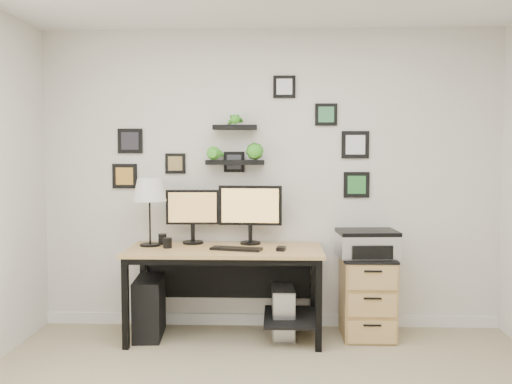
{
  "coord_description": "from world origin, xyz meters",
  "views": [
    {
      "loc": [
        0.05,
        -2.99,
        1.54
      ],
      "look_at": [
        -0.12,
        1.83,
        1.2
      ],
      "focal_mm": 40.0,
      "sensor_mm": 36.0,
      "label": 1
    }
  ],
  "objects_px": {
    "table_lamp": "(149,191)",
    "desk": "(229,262)",
    "mug": "(167,243)",
    "pc_tower_grey": "(283,312)",
    "file_cabinet": "(367,296)",
    "pc_tower_black": "(149,307)",
    "monitor_right": "(250,210)",
    "monitor_left": "(193,212)",
    "printer": "(367,243)"
  },
  "relations": [
    {
      "from": "table_lamp",
      "to": "desk",
      "type": "bearing_deg",
      "value": -5.46
    },
    {
      "from": "mug",
      "to": "pc_tower_grey",
      "type": "bearing_deg",
      "value": 4.49
    },
    {
      "from": "mug",
      "to": "file_cabinet",
      "type": "height_order",
      "value": "mug"
    },
    {
      "from": "table_lamp",
      "to": "pc_tower_grey",
      "type": "height_order",
      "value": "table_lamp"
    },
    {
      "from": "file_cabinet",
      "to": "pc_tower_black",
      "type": "bearing_deg",
      "value": -177.73
    },
    {
      "from": "pc_tower_black",
      "to": "monitor_right",
      "type": "bearing_deg",
      "value": 8.33
    },
    {
      "from": "desk",
      "to": "monitor_left",
      "type": "height_order",
      "value": "monitor_left"
    },
    {
      "from": "monitor_left",
      "to": "monitor_right",
      "type": "relative_size",
      "value": 0.86
    },
    {
      "from": "pc_tower_black",
      "to": "printer",
      "type": "bearing_deg",
      "value": -2.27
    },
    {
      "from": "desk",
      "to": "mug",
      "type": "bearing_deg",
      "value": -175.65
    },
    {
      "from": "desk",
      "to": "monitor_left",
      "type": "relative_size",
      "value": 3.44
    },
    {
      "from": "pc_tower_grey",
      "to": "desk",
      "type": "bearing_deg",
      "value": -175.36
    },
    {
      "from": "monitor_left",
      "to": "monitor_right",
      "type": "height_order",
      "value": "monitor_right"
    },
    {
      "from": "table_lamp",
      "to": "pc_tower_grey",
      "type": "relative_size",
      "value": 1.37
    },
    {
      "from": "pc_tower_black",
      "to": "pc_tower_grey",
      "type": "distance_m",
      "value": 1.12
    },
    {
      "from": "pc_tower_grey",
      "to": "printer",
      "type": "bearing_deg",
      "value": 2.13
    },
    {
      "from": "pc_tower_black",
      "to": "printer",
      "type": "height_order",
      "value": "printer"
    },
    {
      "from": "desk",
      "to": "pc_tower_grey",
      "type": "relative_size",
      "value": 3.82
    },
    {
      "from": "monitor_left",
      "to": "printer",
      "type": "relative_size",
      "value": 0.92
    },
    {
      "from": "printer",
      "to": "pc_tower_grey",
      "type": "bearing_deg",
      "value": -177.87
    },
    {
      "from": "pc_tower_grey",
      "to": "monitor_left",
      "type": "bearing_deg",
      "value": 169.09
    },
    {
      "from": "monitor_right",
      "to": "mug",
      "type": "distance_m",
      "value": 0.75
    },
    {
      "from": "monitor_left",
      "to": "printer",
      "type": "xyz_separation_m",
      "value": [
        1.47,
        -0.12,
        -0.24
      ]
    },
    {
      "from": "monitor_right",
      "to": "pc_tower_grey",
      "type": "xyz_separation_m",
      "value": [
        0.28,
        -0.14,
        -0.84
      ]
    },
    {
      "from": "table_lamp",
      "to": "pc_tower_black",
      "type": "distance_m",
      "value": 0.97
    },
    {
      "from": "monitor_right",
      "to": "file_cabinet",
      "type": "relative_size",
      "value": 0.81
    },
    {
      "from": "mug",
      "to": "printer",
      "type": "xyz_separation_m",
      "value": [
        1.65,
        0.1,
        -0.01
      ]
    },
    {
      "from": "desk",
      "to": "printer",
      "type": "bearing_deg",
      "value": 3.11
    },
    {
      "from": "file_cabinet",
      "to": "monitor_left",
      "type": "bearing_deg",
      "value": 175.07
    },
    {
      "from": "desk",
      "to": "pc_tower_black",
      "type": "bearing_deg",
      "value": -178.8
    },
    {
      "from": "desk",
      "to": "monitor_right",
      "type": "xyz_separation_m",
      "value": [
        0.16,
        0.18,
        0.42
      ]
    },
    {
      "from": "pc_tower_black",
      "to": "printer",
      "type": "distance_m",
      "value": 1.89
    },
    {
      "from": "table_lamp",
      "to": "printer",
      "type": "relative_size",
      "value": 1.13
    },
    {
      "from": "table_lamp",
      "to": "mug",
      "type": "distance_m",
      "value": 0.46
    },
    {
      "from": "desk",
      "to": "monitor_left",
      "type": "distance_m",
      "value": 0.55
    },
    {
      "from": "mug",
      "to": "pc_tower_black",
      "type": "height_order",
      "value": "mug"
    },
    {
      "from": "file_cabinet",
      "to": "printer",
      "type": "xyz_separation_m",
      "value": [
        -0.01,
        0.0,
        0.45
      ]
    },
    {
      "from": "printer",
      "to": "file_cabinet",
      "type": "bearing_deg",
      "value": -35.34
    },
    {
      "from": "pc_tower_black",
      "to": "pc_tower_grey",
      "type": "relative_size",
      "value": 1.17
    },
    {
      "from": "table_lamp",
      "to": "pc_tower_grey",
      "type": "distance_m",
      "value": 1.51
    },
    {
      "from": "pc_tower_black",
      "to": "printer",
      "type": "relative_size",
      "value": 0.97
    },
    {
      "from": "monitor_left",
      "to": "pc_tower_black",
      "type": "relative_size",
      "value": 0.95
    },
    {
      "from": "mug",
      "to": "pc_tower_grey",
      "type": "height_order",
      "value": "mug"
    },
    {
      "from": "pc_tower_black",
      "to": "file_cabinet",
      "type": "bearing_deg",
      "value": -2.39
    },
    {
      "from": "monitor_left",
      "to": "table_lamp",
      "type": "distance_m",
      "value": 0.41
    },
    {
      "from": "desk",
      "to": "file_cabinet",
      "type": "xyz_separation_m",
      "value": [
        1.15,
        0.06,
        -0.29
      ]
    },
    {
      "from": "monitor_left",
      "to": "file_cabinet",
      "type": "bearing_deg",
      "value": -4.93
    },
    {
      "from": "table_lamp",
      "to": "file_cabinet",
      "type": "height_order",
      "value": "table_lamp"
    },
    {
      "from": "desk",
      "to": "file_cabinet",
      "type": "distance_m",
      "value": 1.19
    },
    {
      "from": "monitor_left",
      "to": "file_cabinet",
      "type": "relative_size",
      "value": 0.69
    }
  ]
}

